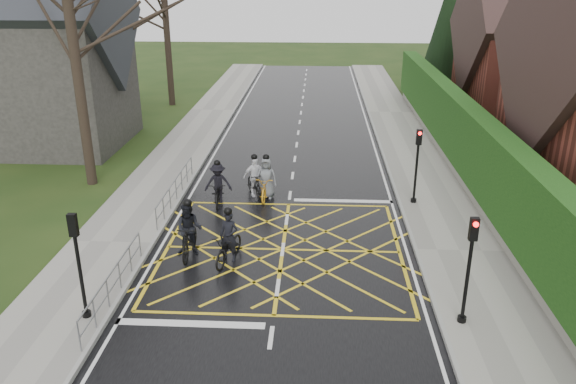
# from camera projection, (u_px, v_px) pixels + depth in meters

# --- Properties ---
(ground) EXTENTS (120.00, 120.00, 0.00)m
(ground) POSITION_uv_depth(u_px,v_px,m) (283.00, 250.00, 19.34)
(ground) COLOR #1B3110
(ground) RESTS_ON ground
(road) EXTENTS (9.00, 80.00, 0.01)m
(road) POSITION_uv_depth(u_px,v_px,m) (283.00, 249.00, 19.34)
(road) COLOR black
(road) RESTS_ON ground
(sidewalk_right) EXTENTS (3.00, 80.00, 0.15)m
(sidewalk_right) POSITION_uv_depth(u_px,v_px,m) (459.00, 252.00, 19.02)
(sidewalk_right) COLOR gray
(sidewalk_right) RESTS_ON ground
(sidewalk_left) EXTENTS (3.00, 80.00, 0.15)m
(sidewalk_left) POSITION_uv_depth(u_px,v_px,m) (112.00, 243.00, 19.61)
(sidewalk_left) COLOR gray
(sidewalk_left) RESTS_ON ground
(stone_wall) EXTENTS (0.50, 38.00, 0.70)m
(stone_wall) POSITION_uv_depth(u_px,v_px,m) (469.00, 183.00, 24.41)
(stone_wall) COLOR slate
(stone_wall) RESTS_ON ground
(hedge) EXTENTS (0.90, 38.00, 2.80)m
(hedge) POSITION_uv_depth(u_px,v_px,m) (474.00, 144.00, 23.76)
(hedge) COLOR #13370F
(hedge) RESTS_ON stone_wall
(house_far) EXTENTS (9.80, 8.80, 10.30)m
(house_far) POSITION_uv_depth(u_px,v_px,m) (545.00, 53.00, 33.73)
(house_far) COLOR maroon
(house_far) RESTS_ON ground
(conifer) EXTENTS (4.60, 4.60, 10.00)m
(conifer) POSITION_uv_depth(u_px,v_px,m) (450.00, 29.00, 41.12)
(conifer) COLOR black
(conifer) RESTS_ON ground
(church) EXTENTS (8.80, 7.80, 11.00)m
(church) POSITION_uv_depth(u_px,v_px,m) (39.00, 53.00, 29.34)
(church) COLOR #2D2B28
(church) RESTS_ON ground
(railing_south) EXTENTS (0.05, 5.04, 1.03)m
(railing_south) POSITION_uv_depth(u_px,v_px,m) (113.00, 278.00, 16.04)
(railing_south) COLOR slate
(railing_south) RESTS_ON ground
(railing_north) EXTENTS (0.05, 6.04, 1.03)m
(railing_north) POSITION_uv_depth(u_px,v_px,m) (176.00, 185.00, 23.00)
(railing_north) COLOR slate
(railing_north) RESTS_ON ground
(traffic_light_ne) EXTENTS (0.24, 0.31, 3.21)m
(traffic_light_ne) POSITION_uv_depth(u_px,v_px,m) (416.00, 167.00, 22.38)
(traffic_light_ne) COLOR black
(traffic_light_ne) RESTS_ON ground
(traffic_light_se) EXTENTS (0.24, 0.31, 3.21)m
(traffic_light_se) POSITION_uv_depth(u_px,v_px,m) (468.00, 272.00, 14.58)
(traffic_light_se) COLOR black
(traffic_light_se) RESTS_ON ground
(traffic_light_sw) EXTENTS (0.24, 0.31, 3.21)m
(traffic_light_sw) POSITION_uv_depth(u_px,v_px,m) (80.00, 268.00, 14.81)
(traffic_light_sw) COLOR black
(traffic_light_sw) RESTS_ON ground
(cyclist_rear) EXTENTS (1.17, 2.06, 1.90)m
(cyclist_rear) POSITION_uv_depth(u_px,v_px,m) (229.00, 244.00, 18.37)
(cyclist_rear) COLOR black
(cyclist_rear) RESTS_ON ground
(cyclist_back) EXTENTS (0.91, 2.02, 2.02)m
(cyclist_back) POSITION_uv_depth(u_px,v_px,m) (189.00, 234.00, 18.73)
(cyclist_back) COLOR black
(cyclist_back) RESTS_ON ground
(cyclist_mid) EXTENTS (1.17, 1.99, 1.87)m
(cyclist_mid) POSITION_uv_depth(u_px,v_px,m) (218.00, 188.00, 22.95)
(cyclist_mid) COLOR black
(cyclist_mid) RESTS_ON ground
(cyclist_front) EXTENTS (1.24, 1.92, 1.87)m
(cyclist_front) POSITION_uv_depth(u_px,v_px,m) (255.00, 181.00, 23.69)
(cyclist_front) COLOR black
(cyclist_front) RESTS_ON ground
(cyclist_lead) EXTENTS (0.90, 2.02, 1.93)m
(cyclist_lead) POSITION_uv_depth(u_px,v_px,m) (266.00, 183.00, 23.48)
(cyclist_lead) COLOR orange
(cyclist_lead) RESTS_ON ground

